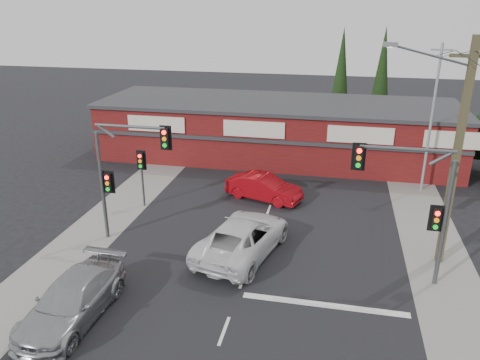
% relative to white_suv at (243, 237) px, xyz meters
% --- Properties ---
extents(ground, '(120.00, 120.00, 0.00)m').
position_rel_white_suv_xyz_m(ground, '(0.47, -1.84, -0.86)').
color(ground, black).
rests_on(ground, ground).
extents(road_strip, '(14.00, 70.00, 0.01)m').
position_rel_white_suv_xyz_m(road_strip, '(0.47, 3.16, -0.86)').
color(road_strip, black).
rests_on(road_strip, ground).
extents(verge_left, '(3.00, 70.00, 0.02)m').
position_rel_white_suv_xyz_m(verge_left, '(-8.03, 3.16, -0.85)').
color(verge_left, gray).
rests_on(verge_left, ground).
extents(verge_right, '(3.00, 70.00, 0.02)m').
position_rel_white_suv_xyz_m(verge_right, '(8.97, 3.16, -0.85)').
color(verge_right, gray).
rests_on(verge_right, ground).
extents(stop_line, '(6.50, 0.35, 0.01)m').
position_rel_white_suv_xyz_m(stop_line, '(3.97, -3.34, -0.85)').
color(stop_line, silver).
rests_on(stop_line, ground).
extents(white_suv, '(4.23, 6.70, 1.72)m').
position_rel_white_suv_xyz_m(white_suv, '(0.00, 0.00, 0.00)').
color(white_suv, silver).
rests_on(white_suv, ground).
extents(silver_suv, '(2.41, 5.52, 1.58)m').
position_rel_white_suv_xyz_m(silver_suv, '(-5.24, -6.10, -0.07)').
color(silver_suv, '#9C9EA1').
rests_on(silver_suv, ground).
extents(red_sedan, '(4.85, 2.91, 1.51)m').
position_rel_white_suv_xyz_m(red_sedan, '(-0.07, 6.58, -0.11)').
color(red_sedan, maroon).
rests_on(red_sedan, ground).
extents(lane_dashes, '(0.12, 29.95, 0.01)m').
position_rel_white_suv_xyz_m(lane_dashes, '(0.47, -5.67, -0.85)').
color(lane_dashes, silver).
rests_on(lane_dashes, ground).
extents(shop_building, '(27.30, 8.40, 4.22)m').
position_rel_white_suv_xyz_m(shop_building, '(-0.53, 15.15, 1.27)').
color(shop_building, '#531011').
rests_on(shop_building, ground).
extents(conifer_near, '(1.80, 1.80, 9.25)m').
position_rel_white_suv_xyz_m(conifer_near, '(3.97, 22.16, 4.62)').
color(conifer_near, '#2D2116').
rests_on(conifer_near, ground).
extents(conifer_far, '(1.80, 1.80, 9.25)m').
position_rel_white_suv_xyz_m(conifer_far, '(7.47, 24.16, 4.62)').
color(conifer_far, '#2D2116').
rests_on(conifer_far, ground).
extents(traffic_mast_left, '(3.77, 0.27, 5.97)m').
position_rel_white_suv_xyz_m(traffic_mast_left, '(-5.96, 0.16, 3.07)').
color(traffic_mast_left, '#47494C').
rests_on(traffic_mast_left, ground).
extents(traffic_mast_right, '(3.96, 0.27, 5.97)m').
position_rel_white_suv_xyz_m(traffic_mast_right, '(7.33, -0.84, 3.08)').
color(traffic_mast_right, '#47494C').
rests_on(traffic_mast_right, ground).
extents(pedestal_signal, '(0.55, 0.27, 3.38)m').
position_rel_white_suv_xyz_m(pedestal_signal, '(-6.73, 4.17, 1.54)').
color(pedestal_signal, '#47494C').
rests_on(pedestal_signal, ground).
extents(utility_pole, '(4.38, 0.59, 10.00)m').
position_rel_white_suv_xyz_m(utility_pole, '(8.83, 1.15, 4.53)').
color(utility_pole, '#4B442A').
rests_on(utility_pole, ground).
extents(steel_pole, '(1.20, 0.16, 9.00)m').
position_rel_white_suv_xyz_m(steel_pole, '(9.47, 10.16, 3.84)').
color(steel_pole, gray).
rests_on(steel_pole, ground).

